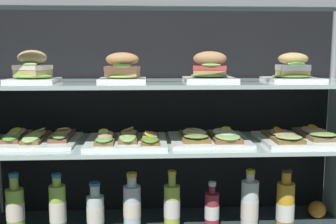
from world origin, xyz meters
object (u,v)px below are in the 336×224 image
at_px(juice_bottle_front_fourth, 15,209).
at_px(juice_bottle_back_right, 95,212).
at_px(juice_bottle_front_left_end, 132,207).
at_px(juice_bottle_back_left, 58,209).
at_px(juice_bottle_near_post, 250,205).
at_px(juice_bottle_front_middle, 172,206).
at_px(juice_bottle_back_center, 285,205).
at_px(plated_roll_sandwich_center, 293,71).
at_px(orange_fruit_beside_bottles, 317,209).
at_px(plated_roll_sandwich_mid_right, 210,70).
at_px(plated_roll_sandwich_near_right_corner, 33,70).
at_px(open_sandwich_tray_right_of_center, 300,137).
at_px(open_sandwich_tray_far_left, 127,139).
at_px(open_sandwich_tray_center, 38,138).
at_px(juice_bottle_tucked_behind, 212,210).
at_px(plated_roll_sandwich_near_left_corner, 122,70).
at_px(open_sandwich_tray_mid_right, 210,137).

bearing_deg(juice_bottle_front_fourth, juice_bottle_back_right, -3.56).
height_order(juice_bottle_back_right, juice_bottle_front_left_end, juice_bottle_front_left_end).
xyz_separation_m(juice_bottle_back_left, juice_bottle_near_post, (0.75, -0.01, 0.00)).
relative_size(juice_bottle_front_middle, juice_bottle_back_center, 1.00).
xyz_separation_m(plated_roll_sandwich_center, juice_bottle_back_right, (-0.78, -0.04, -0.55)).
bearing_deg(juice_bottle_front_left_end, orange_fruit_beside_bottles, 6.54).
bearing_deg(juice_bottle_back_right, plated_roll_sandwich_mid_right, 7.67).
distance_m(plated_roll_sandwich_near_right_corner, orange_fruit_beside_bottles, 1.30).
bearing_deg(open_sandwich_tray_right_of_center, open_sandwich_tray_far_left, 179.75).
bearing_deg(open_sandwich_tray_center, juice_bottle_back_center, -2.38).
height_order(open_sandwich_tray_right_of_center, juice_bottle_tucked_behind, open_sandwich_tray_right_of_center).
relative_size(plated_roll_sandwich_near_right_corner, orange_fruit_beside_bottles, 2.42).
bearing_deg(plated_roll_sandwich_near_right_corner, juice_bottle_front_middle, 1.46).
bearing_deg(juice_bottle_front_middle, orange_fruit_beside_bottles, 8.02).
bearing_deg(juice_bottle_front_fourth, juice_bottle_front_left_end, -1.48).
relative_size(open_sandwich_tray_right_of_center, juice_bottle_near_post, 1.24).
distance_m(open_sandwich_tray_far_left, juice_bottle_tucked_behind, 0.45).
bearing_deg(plated_roll_sandwich_near_left_corner, open_sandwich_tray_right_of_center, -2.45).
height_order(juice_bottle_back_right, juice_bottle_front_middle, juice_bottle_front_middle).
bearing_deg(plated_roll_sandwich_near_right_corner, plated_roll_sandwich_mid_right, 5.55).
xyz_separation_m(plated_roll_sandwich_mid_right, juice_bottle_near_post, (0.16, -0.07, -0.53)).
xyz_separation_m(juice_bottle_tucked_behind, orange_fruit_beside_bottles, (0.47, 0.08, -0.04)).
relative_size(plated_roll_sandwich_near_left_corner, juice_bottle_tucked_behind, 0.93).
bearing_deg(juice_bottle_back_right, plated_roll_sandwich_near_right_corner, -178.93).
height_order(open_sandwich_tray_far_left, juice_bottle_front_fourth, open_sandwich_tray_far_left).
xyz_separation_m(open_sandwich_tray_right_of_center, orange_fruit_beside_bottles, (0.13, 0.10, -0.34)).
bearing_deg(open_sandwich_tray_center, juice_bottle_back_left, -32.19).
relative_size(plated_roll_sandwich_mid_right, juice_bottle_back_right, 0.98).
xyz_separation_m(juice_bottle_front_left_end, juice_bottle_back_center, (0.61, 0.00, -0.01)).
relative_size(open_sandwich_tray_center, open_sandwich_tray_right_of_center, 1.00).
distance_m(juice_bottle_front_middle, orange_fruit_beside_bottles, 0.64).
height_order(juice_bottle_tucked_behind, juice_bottle_near_post, juice_bottle_near_post).
xyz_separation_m(plated_roll_sandwich_near_left_corner, open_sandwich_tray_mid_right, (0.34, -0.01, -0.26)).
distance_m(juice_bottle_front_left_end, juice_bottle_front_middle, 0.16).
height_order(open_sandwich_tray_center, open_sandwich_tray_mid_right, same).
bearing_deg(plated_roll_sandwich_near_right_corner, juice_bottle_near_post, -0.08).
xyz_separation_m(plated_roll_sandwich_center, open_sandwich_tray_right_of_center, (0.02, -0.04, -0.26)).
distance_m(plated_roll_sandwich_near_left_corner, open_sandwich_tray_right_of_center, 0.74).
xyz_separation_m(open_sandwich_tray_far_left, open_sandwich_tray_mid_right, (0.32, 0.02, 0.00)).
distance_m(juice_bottle_near_post, juice_bottle_back_center, 0.15).
bearing_deg(juice_bottle_tucked_behind, plated_roll_sandwich_near_right_corner, -177.96).
xyz_separation_m(open_sandwich_tray_center, juice_bottle_tucked_behind, (0.68, -0.03, -0.30)).
xyz_separation_m(plated_roll_sandwich_center, juice_bottle_back_left, (-0.92, -0.04, -0.53)).
bearing_deg(plated_roll_sandwich_near_right_corner, open_sandwich_tray_mid_right, 2.18).
bearing_deg(open_sandwich_tray_center, plated_roll_sandwich_center, -0.58).
height_order(plated_roll_sandwich_center, juice_bottle_back_left, plated_roll_sandwich_center).
bearing_deg(juice_bottle_tucked_behind, plated_roll_sandwich_near_left_corner, 178.80).
relative_size(juice_bottle_back_right, juice_bottle_near_post, 0.83).
bearing_deg(open_sandwich_tray_mid_right, plated_roll_sandwich_near_left_corner, 178.95).
height_order(open_sandwich_tray_far_left, open_sandwich_tray_right_of_center, open_sandwich_tray_far_left).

